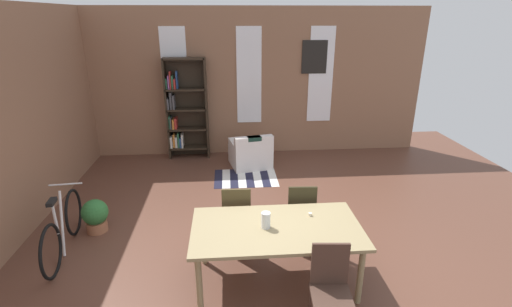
% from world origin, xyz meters
% --- Properties ---
extents(ground_plane, '(10.69, 10.69, 0.00)m').
position_xyz_m(ground_plane, '(0.00, 0.00, 0.00)').
color(ground_plane, brown).
extents(back_wall_brick, '(7.94, 0.12, 3.25)m').
position_xyz_m(back_wall_brick, '(0.00, 4.17, 1.63)').
color(back_wall_brick, '#91654B').
rests_on(back_wall_brick, ground).
extents(window_pane_0, '(0.55, 0.02, 2.11)m').
position_xyz_m(window_pane_0, '(-1.62, 4.10, 1.79)').
color(window_pane_0, white).
extents(window_pane_1, '(0.55, 0.02, 2.11)m').
position_xyz_m(window_pane_1, '(0.00, 4.10, 1.79)').
color(window_pane_1, white).
extents(window_pane_2, '(0.55, 0.02, 2.11)m').
position_xyz_m(window_pane_2, '(1.62, 4.10, 1.79)').
color(window_pane_2, white).
extents(dining_table, '(1.97, 1.06, 0.76)m').
position_xyz_m(dining_table, '(0.03, -0.51, 0.69)').
color(dining_table, '#93815B').
rests_on(dining_table, ground).
extents(vase_on_table, '(0.11, 0.11, 0.19)m').
position_xyz_m(vase_on_table, '(-0.10, -0.51, 0.86)').
color(vase_on_table, silver).
rests_on(vase_on_table, dining_table).
extents(tealight_candle_0, '(0.04, 0.04, 0.04)m').
position_xyz_m(tealight_candle_0, '(0.47, -0.28, 0.78)').
color(tealight_candle_0, silver).
rests_on(tealight_candle_0, dining_table).
extents(dining_chair_far_left, '(0.41, 0.41, 0.95)m').
position_xyz_m(dining_chair_far_left, '(-0.42, 0.25, 0.51)').
color(dining_chair_far_left, '#443A21').
rests_on(dining_chair_far_left, ground).
extents(dining_chair_far_right, '(0.42, 0.42, 0.95)m').
position_xyz_m(dining_chair_far_right, '(0.47, 0.25, 0.51)').
color(dining_chair_far_right, '#302C19').
rests_on(dining_chair_far_right, ground).
extents(dining_chair_near_right, '(0.43, 0.43, 0.95)m').
position_xyz_m(dining_chair_near_right, '(0.48, -1.27, 0.51)').
color(dining_chair_near_right, '#462F25').
rests_on(dining_chair_near_right, ground).
extents(bookshelf_tall, '(0.90, 0.31, 2.22)m').
position_xyz_m(bookshelf_tall, '(-1.46, 3.93, 1.10)').
color(bookshelf_tall, '#2D2319').
rests_on(bookshelf_tall, ground).
extents(armchair_white, '(0.94, 0.94, 0.75)m').
position_xyz_m(armchair_white, '(-0.03, 3.22, 0.28)').
color(armchair_white, white).
rests_on(armchair_white, ground).
extents(bicycle_second, '(0.44, 1.68, 0.89)m').
position_xyz_m(bicycle_second, '(-2.77, 0.34, 0.35)').
color(bicycle_second, black).
rests_on(bicycle_second, ground).
extents(potted_plant_by_shelf, '(0.38, 0.38, 0.51)m').
position_xyz_m(potted_plant_by_shelf, '(-2.51, 0.83, 0.27)').
color(potted_plant_by_shelf, '#9E6042').
rests_on(potted_plant_by_shelf, ground).
extents(striped_rug, '(1.25, 0.92, 0.01)m').
position_xyz_m(striped_rug, '(-0.17, 2.59, 0.00)').
color(striped_rug, '#1E1E33').
rests_on(striped_rug, ground).
extents(framed_picture, '(0.56, 0.03, 0.72)m').
position_xyz_m(framed_picture, '(1.45, 4.10, 2.19)').
color(framed_picture, black).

